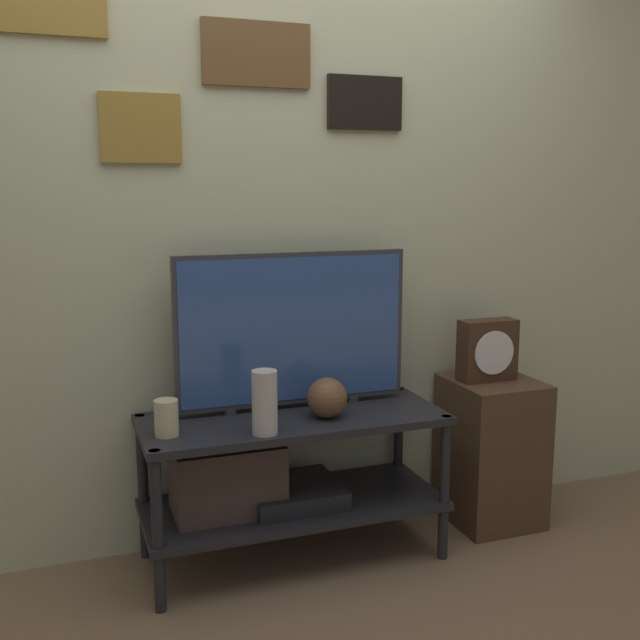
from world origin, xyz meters
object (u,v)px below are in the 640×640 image
television (293,329)px  candle_jar (166,418)px  vase_round_glass (327,398)px  vase_tall_ceramic (265,402)px  mantel_clock (487,350)px

television → candle_jar: (-0.52, -0.17, -0.25)m
vase_round_glass → vase_tall_ceramic: bearing=-159.3°
television → vase_round_glass: television is taller
vase_tall_ceramic → candle_jar: size_ratio=1.78×
vase_round_glass → mantel_clock: 0.79m
television → candle_jar: size_ratio=7.16×
vase_tall_ceramic → candle_jar: bearing=163.2°
television → vase_tall_ceramic: 0.39m
television → mantel_clock: television is taller
mantel_clock → vase_tall_ceramic: bearing=-168.1°
vase_tall_ceramic → mantel_clock: bearing=11.9°
vase_tall_ceramic → candle_jar: vase_tall_ceramic is taller
mantel_clock → television: bearing=176.6°
television → candle_jar: bearing=-161.9°
television → candle_jar: 0.61m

